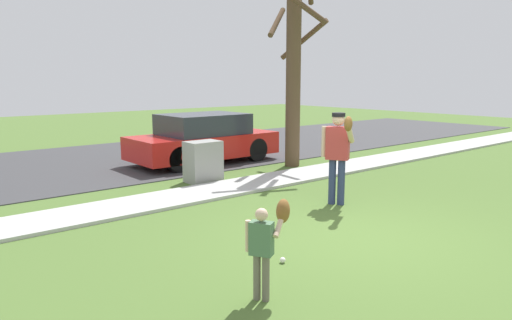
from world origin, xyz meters
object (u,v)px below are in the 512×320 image
(person_child, at_px, (267,236))
(person_adult, at_px, (338,148))
(parked_hatchback_red, at_px, (203,139))
(street_tree_near, at_px, (294,62))
(utility_cabinet, at_px, (203,162))
(baseball, at_px, (283,260))

(person_child, bearing_deg, person_adult, 0.32)
(person_child, bearing_deg, parked_hatchback_red, 31.22)
(person_adult, relative_size, parked_hatchback_red, 0.42)
(person_child, bearing_deg, street_tree_near, 14.05)
(parked_hatchback_red, bearing_deg, person_adult, 83.85)
(utility_cabinet, height_order, street_tree_near, street_tree_near)
(person_child, height_order, baseball, person_child)
(person_child, bearing_deg, utility_cabinet, 33.20)
(baseball, distance_m, parked_hatchback_red, 7.41)
(baseball, relative_size, utility_cabinet, 0.08)
(person_child, relative_size, utility_cabinet, 1.13)
(street_tree_near, bearing_deg, person_adult, -122.36)
(person_adult, relative_size, street_tree_near, 0.33)
(person_adult, relative_size, baseball, 22.79)
(person_adult, bearing_deg, person_child, 0.32)
(baseball, height_order, street_tree_near, street_tree_near)
(utility_cabinet, bearing_deg, person_child, -116.98)
(person_child, relative_size, street_tree_near, 0.20)
(baseball, distance_m, utility_cabinet, 5.03)
(person_adult, height_order, utility_cabinet, person_adult)
(person_child, relative_size, parked_hatchback_red, 0.26)
(person_adult, height_order, street_tree_near, street_tree_near)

